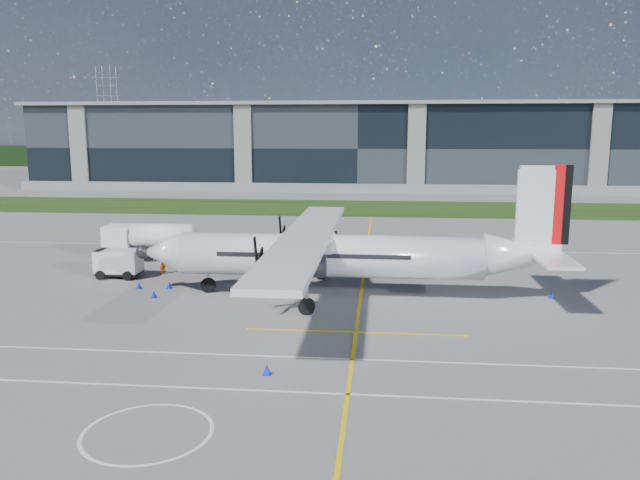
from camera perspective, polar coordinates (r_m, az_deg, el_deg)
The scene contains 17 objects.
ground at distance 79.02m, azimuth 2.53°, elevation 2.23°, with size 400.00×400.00×0.00m, color #5B5856.
grass_strip at distance 86.94m, azimuth 2.83°, elevation 2.96°, with size 400.00×18.00×0.04m, color #18320D.
terminal_building at distance 118.29m, azimuth 3.65°, elevation 8.47°, with size 120.00×20.00×15.00m, color black.
tree_line at distance 178.39m, azimuth 4.33°, elevation 7.55°, with size 400.00×6.00×6.00m, color black.
pylon_west at distance 206.21m, azimuth -18.79°, elevation 10.72°, with size 9.00×4.60×30.00m, color gray, non-canonical shape.
yellow_taxiway_centerline at distance 49.37m, azimuth 4.08°, elevation -2.54°, with size 0.20×70.00×0.01m, color yellow.
white_lane_line at distance 26.79m, azimuth -4.06°, elevation -13.63°, with size 90.00×0.15×0.01m, color white.
turboprop_aircraft at distance 40.19m, azimuth 2.43°, elevation 0.83°, with size 27.76×28.79×8.64m, color white, non-canonical shape.
fuel_tanker_truck at distance 54.56m, azimuth -15.81°, elevation -0.09°, with size 8.02×2.61×3.01m, color silver, non-canonical shape.
baggage_tug at distance 48.27m, azimuth -17.93°, elevation -2.07°, with size 3.41×2.05×2.05m, color silver, non-canonical shape.
ground_crew_person at distance 48.49m, azimuth -14.17°, elevation -1.92°, with size 0.77×0.55×1.89m, color #F25907.
safety_cone_tail at distance 43.14m, azimuth 20.40°, elevation -4.68°, with size 0.36×0.36×0.50m, color #0B21BF.
safety_cone_stbdwing at distance 55.37m, azimuth 0.82°, elevation -0.88°, with size 0.36×0.36×0.50m, color #0B21BF.
safety_cone_nose_stbd at distance 44.14m, azimuth -13.62°, elevation -4.00°, with size 0.36×0.36×0.50m, color #0B21BF.
safety_cone_portwing at distance 28.41m, azimuth -4.88°, elevation -11.69°, with size 0.36×0.36×0.50m, color #0B21BF.
safety_cone_nose_port at distance 41.96m, azimuth -14.94°, elevation -4.79°, with size 0.36×0.36×0.50m, color #0B21BF.
safety_cone_fwd at distance 44.62m, azimuth -16.23°, elevation -3.97°, with size 0.36×0.36×0.50m, color #0B21BF.
Camera 1 is at (4.25, -38.17, 10.77)m, focal length 35.00 mm.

